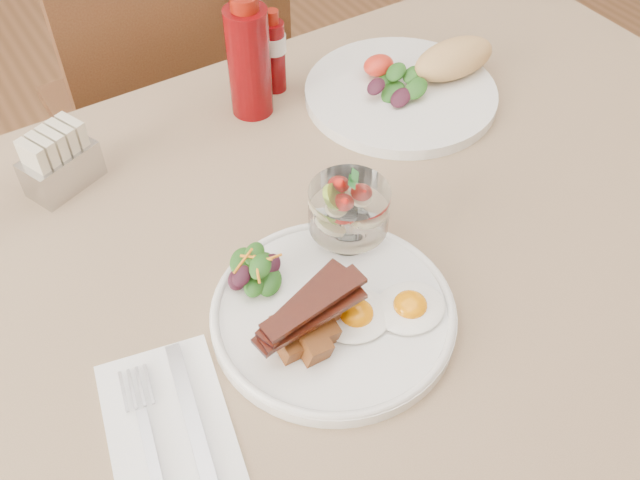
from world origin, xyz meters
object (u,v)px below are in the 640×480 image
at_px(fruit_cup, 349,209).
at_px(table, 359,274).
at_px(main_plate, 333,314).
at_px(second_plate, 413,83).
at_px(ketchup_bottle, 249,60).
at_px(hot_sauce_bottle, 274,52).
at_px(chair_far, 174,108).
at_px(sugar_caddy, 60,162).

bearing_deg(fruit_cup, table, 28.20).
distance_m(table, main_plate, 0.18).
bearing_deg(table, fruit_cup, -151.80).
bearing_deg(second_plate, ketchup_bottle, 156.96).
relative_size(ketchup_bottle, hot_sauce_bottle, 1.39).
height_order(fruit_cup, second_plate, fruit_cup).
bearing_deg(chair_far, sugar_caddy, -127.62).
xyz_separation_m(main_plate, ketchup_bottle, (0.11, 0.40, 0.08)).
bearing_deg(second_plate, chair_far, 116.67).
xyz_separation_m(table, sugar_caddy, (-0.29, 0.28, 0.13)).
xyz_separation_m(fruit_cup, ketchup_bottle, (0.04, 0.32, 0.02)).
bearing_deg(table, ketchup_bottle, 89.35).
bearing_deg(fruit_cup, sugar_caddy, 130.30).
relative_size(fruit_cup, hot_sauce_bottle, 0.73).
xyz_separation_m(table, hot_sauce_bottle, (0.06, 0.33, 0.15)).
height_order(second_plate, sugar_caddy, sugar_caddy).
bearing_deg(ketchup_bottle, table, -90.65).
xyz_separation_m(fruit_cup, second_plate, (0.27, 0.22, -0.05)).
distance_m(ketchup_bottle, sugar_caddy, 0.30).
relative_size(table, hot_sauce_bottle, 9.92).
distance_m(main_plate, sugar_caddy, 0.43).
bearing_deg(fruit_cup, hot_sauce_bottle, 74.59).
distance_m(fruit_cup, second_plate, 0.35).
height_order(chair_far, ketchup_bottle, ketchup_bottle).
xyz_separation_m(table, chair_far, (0.00, 0.66, -0.14)).
bearing_deg(sugar_caddy, ketchup_bottle, -19.52).
xyz_separation_m(table, ketchup_bottle, (0.00, 0.30, 0.18)).
bearing_deg(hot_sauce_bottle, main_plate, -111.56).
bearing_deg(chair_far, second_plate, -63.33).
bearing_deg(chair_far, table, -90.00).
bearing_deg(main_plate, second_plate, 41.22).
height_order(table, fruit_cup, fruit_cup).
distance_m(main_plate, hot_sauce_bottle, 0.46).
bearing_deg(sugar_caddy, table, -66.18).
height_order(table, ketchup_bottle, ketchup_bottle).
distance_m(ketchup_bottle, hot_sauce_bottle, 0.07).
bearing_deg(hot_sauce_bottle, sugar_caddy, -173.25).
xyz_separation_m(ketchup_bottle, sugar_caddy, (-0.30, -0.01, -0.05)).
bearing_deg(fruit_cup, ketchup_bottle, 83.13).
bearing_deg(fruit_cup, second_plate, 39.10).
distance_m(chair_far, main_plate, 0.81).
height_order(table, chair_far, chair_far).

